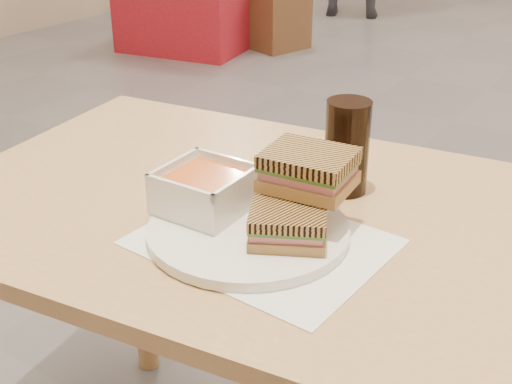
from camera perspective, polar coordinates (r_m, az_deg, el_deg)
The scene contains 9 objects.
main_table at distance 1.11m, azimuth 3.52°, elevation -6.98°, with size 1.28×0.85×0.75m.
tray_liner at distance 0.97m, azimuth 0.54°, elevation -4.27°, with size 0.36×0.28×0.00m.
plate at distance 0.98m, azimuth -0.67°, elevation -3.26°, with size 0.30×0.30×0.02m.
soup_bowl at distance 1.02m, azimuth -4.36°, elevation 0.03°, with size 0.13×0.13×0.07m.
panini_lower at distance 0.93m, azimuth 2.74°, elevation -2.83°, with size 0.14×0.13×0.05m.
panini_upper at distance 0.97m, azimuth 4.51°, elevation 1.92°, with size 0.14×0.12×0.06m.
cola_glass at distance 1.10m, azimuth 7.74°, elevation 3.82°, with size 0.07×0.07×0.16m.
bg_chair_0l at distance 5.21m, azimuth -7.85°, elevation 15.01°, with size 0.48×0.48×0.44m.
bg_chair_0r at distance 4.98m, azimuth 1.68°, elevation 14.60°, with size 0.47×0.47×0.42m.
Camera 1 is at (0.49, -2.71, 1.25)m, focal length 46.94 mm.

